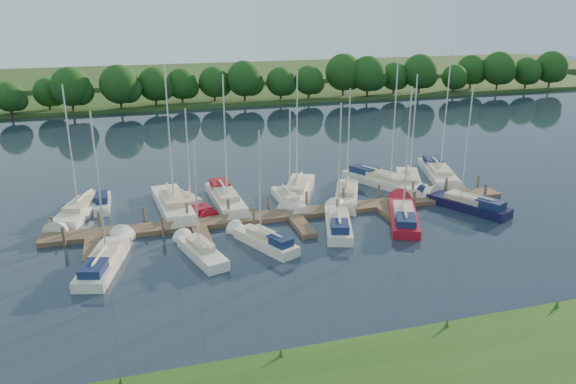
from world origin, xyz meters
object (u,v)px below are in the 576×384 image
object	(u,v)px
sailboat_s_2	(264,242)
dock	(294,217)
motorboat	(102,204)
sailboat_n_0	(80,212)
sailboat_n_5	(289,201)

from	to	relation	value
sailboat_s_2	dock	bearing A→B (deg)	26.30
motorboat	sailboat_s_2	bearing A→B (deg)	135.16
motorboat	sailboat_n_0	bearing A→B (deg)	38.22
motorboat	sailboat_n_5	distance (m)	16.56
dock	sailboat_s_2	world-z (taller)	sailboat_s_2
dock	sailboat_n_0	bearing A→B (deg)	160.63
dock	sailboat_n_0	distance (m)	18.31
motorboat	sailboat_s_2	distance (m)	16.81
dock	sailboat_s_2	xyz separation A→B (m)	(-3.73, -4.58, 0.14)
sailboat_n_5	sailboat_s_2	world-z (taller)	sailboat_s_2
motorboat	sailboat_s_2	xyz separation A→B (m)	(11.76, -12.02, 0.01)
sailboat_n_0	motorboat	world-z (taller)	sailboat_n_0
sailboat_n_0	sailboat_n_5	world-z (taller)	sailboat_n_0
dock	motorboat	world-z (taller)	motorboat
sailboat_n_5	sailboat_s_2	bearing A→B (deg)	62.27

